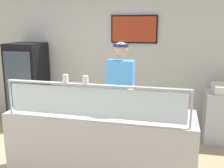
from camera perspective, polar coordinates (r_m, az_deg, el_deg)
The scene contains 10 objects.
ground_plane at distance 4.24m, azimuth 0.24°, elevation -15.42°, with size 12.00×12.00×0.00m, color tan.
shop_rear_unit at distance 5.27m, azimuth 4.10°, elevation 5.75°, with size 6.67×0.13×2.70m.
serving_counter at distance 3.47m, azimuth -2.27°, elevation -13.43°, with size 2.27×0.71×0.95m, color #BCB7B2.
sneeze_guard at distance 2.94m, azimuth -3.97°, elevation -2.88°, with size 2.10×0.06×0.42m.
pizza_tray at distance 3.27m, azimuth -1.67°, elevation -5.79°, with size 0.46×0.46×0.04m.
pizza_server at distance 3.24m, azimuth -1.28°, elevation -5.57°, with size 0.07×0.28×0.01m, color #ADAFB7.
parmesan_shaker at distance 3.00m, azimuth -9.89°, elevation 1.02°, with size 0.07×0.07×0.09m.
pepper_flake_shaker at distance 2.92m, azimuth -5.66°, elevation 0.78°, with size 0.07×0.07×0.09m.
worker_figure at distance 3.87m, azimuth 1.89°, elevation -2.21°, with size 0.41×0.50×1.76m.
drink_fridge at distance 5.66m, azimuth -17.50°, elevation 0.10°, with size 0.66×0.67×1.63m.
Camera 1 is at (1.99, -2.63, 2.02)m, focal length 42.79 mm.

